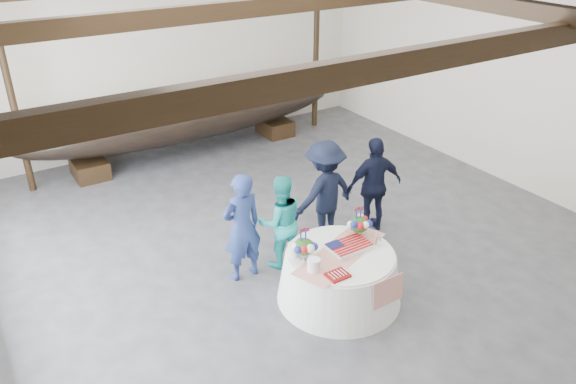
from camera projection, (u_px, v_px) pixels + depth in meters
floor at (317, 256)px, 9.31m from camera, size 10.00×12.00×0.01m
wall_back at (168, 49)px, 12.77m from camera, size 10.00×0.02×4.50m
wall_right at (535, 78)px, 10.65m from camera, size 0.02×12.00×4.50m
longboat_display at (188, 116)px, 12.70m from camera, size 7.68×1.54×1.44m
banquet_table at (339, 276)px, 8.16m from camera, size 1.82×1.82×0.78m
tabletop_items at (333, 241)px, 7.99m from camera, size 1.77×1.12×0.40m
guest_woman_blue at (242, 227)px, 8.43m from camera, size 0.67×0.45×1.77m
guest_woman_teal at (280, 222)px, 8.78m from camera, size 0.88×0.75×1.56m
guest_man_left at (324, 193)px, 9.35m from camera, size 1.24×0.78×1.83m
guest_man_right at (374, 185)px, 9.70m from camera, size 1.09×0.62×1.75m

